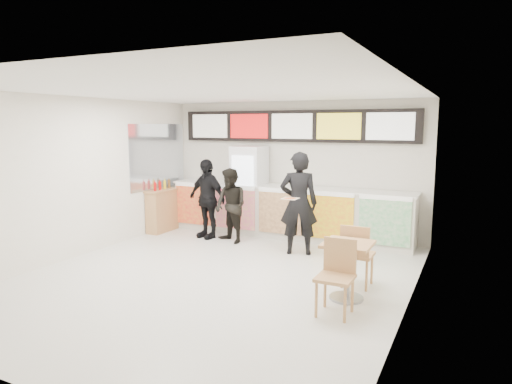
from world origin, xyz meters
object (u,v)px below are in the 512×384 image
Objects in this scene: service_counter at (286,212)px; cafe_table at (347,260)px; customer_main at (299,203)px; drinks_fridge at (249,190)px; customer_left at (231,206)px; customer_mid at (207,199)px; condiment_ledge at (162,210)px.

service_counter is 3.74m from cafe_table.
drinks_fridge is at bearing -54.36° from customer_main.
customer_left is 3.69m from cafe_table.
service_counter is 2.81× the size of customer_main.
customer_main reaches higher than cafe_table.
drinks_fridge reaches higher than service_counter.
customer_main is at bearing 5.62° from customer_mid.
drinks_fridge is at bearing 22.75° from condiment_ledge.
drinks_fridge is at bearing 67.14° from customer_mid.
service_counter is at bearing -0.99° from drinks_fridge.
cafe_table is at bearing -9.62° from customer_left.
customer_main reaches higher than customer_mid.
drinks_fridge reaches higher than cafe_table.
customer_mid is at bearing -2.01° from condiment_ledge.
customer_mid is at bearing -126.77° from drinks_fridge.
drinks_fridge is 1.05m from customer_mid.
customer_mid reaches higher than service_counter.
customer_main is 2.42m from cafe_table.
customer_left is at bearing -25.63° from customer_main.
cafe_table is (2.17, -3.04, 0.00)m from service_counter.
customer_mid reaches higher than customer_left.
customer_left is at bearing 1.53° from customer_mid.
customer_mid is 1.03× the size of cafe_table.
customer_left reaches higher than service_counter.
service_counter is at bearing 125.59° from cafe_table.
customer_mid is 4.35m from cafe_table.
customer_mid reaches higher than cafe_table.
condiment_ledge is at bearing -25.20° from customer_main.
condiment_ledge reaches higher than cafe_table.
customer_main is 1.17× the size of cafe_table.
customer_main is (0.72, -1.15, 0.42)m from service_counter.
drinks_fridge is (-0.93, 0.02, 0.43)m from service_counter.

